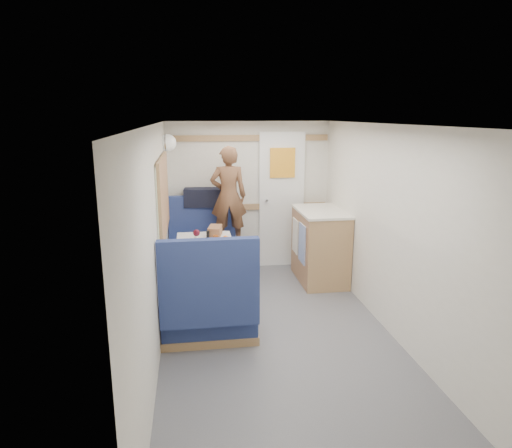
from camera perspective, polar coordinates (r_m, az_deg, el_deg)
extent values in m
plane|color=#515156|center=(4.45, 2.97, -14.45)|extent=(4.50, 4.50, 0.00)
plane|color=silver|center=(3.93, 3.34, 12.27)|extent=(4.50, 4.50, 0.00)
cube|color=silver|center=(6.24, -0.89, 3.54)|extent=(2.20, 0.02, 2.00)
cube|color=silver|center=(4.01, -12.47, -2.49)|extent=(0.02, 4.50, 2.00)
cube|color=silver|center=(4.42, 17.28, -1.30)|extent=(0.02, 4.50, 2.00)
cube|color=#956643|center=(6.25, -0.86, 2.16)|extent=(2.15, 0.02, 0.08)
cube|color=#956643|center=(6.14, -0.89, 10.70)|extent=(2.15, 0.02, 0.08)
cube|color=#9DA38A|center=(4.93, -11.58, 3.51)|extent=(0.04, 1.30, 0.72)
cube|color=white|center=(6.30, 3.22, 2.96)|extent=(0.62, 0.04, 1.86)
cube|color=yellow|center=(6.19, 3.33, 7.65)|extent=(0.34, 0.03, 0.40)
cylinder|color=silver|center=(6.21, 1.31, 3.01)|extent=(0.04, 0.10, 0.04)
cube|color=white|center=(5.04, -6.41, -2.48)|extent=(0.62, 0.92, 0.04)
cylinder|color=silver|center=(5.15, -6.30, -6.22)|extent=(0.08, 0.08, 0.66)
cylinder|color=silver|center=(5.27, -6.21, -9.65)|extent=(0.36, 0.36, 0.03)
cube|color=navy|center=(5.95, -6.55, -4.76)|extent=(0.88, 0.50, 0.45)
cube|color=navy|center=(6.10, -6.74, -0.15)|extent=(0.88, 0.10, 0.80)
cube|color=#956643|center=(6.01, -6.50, -6.44)|extent=(0.90, 0.52, 0.08)
cube|color=navy|center=(4.46, -5.89, -11.20)|extent=(0.88, 0.50, 0.45)
cube|color=navy|center=(4.04, -5.86, -7.37)|extent=(0.88, 0.10, 0.80)
cube|color=#956643|center=(4.54, -5.83, -13.32)|extent=(0.90, 0.52, 0.08)
cube|color=#956643|center=(6.09, -6.81, 2.04)|extent=(0.90, 0.14, 0.04)
sphere|color=white|center=(5.71, -10.95, 9.95)|extent=(0.20, 0.20, 0.20)
cube|color=#956643|center=(5.86, 7.99, -2.78)|extent=(0.54, 0.90, 0.90)
cube|color=silver|center=(5.75, 8.14, 1.57)|extent=(0.56, 0.92, 0.03)
cube|color=#5972B2|center=(5.60, 5.78, -2.44)|extent=(0.01, 0.30, 0.48)
cube|color=silver|center=(5.93, 4.95, -1.49)|extent=(0.01, 0.28, 0.44)
imported|color=brown|center=(5.78, -3.46, 3.52)|extent=(0.47, 0.31, 1.26)
cube|color=black|center=(6.07, -6.62, 3.34)|extent=(0.51, 0.28, 0.24)
cube|color=white|center=(4.89, -5.18, -2.62)|extent=(0.36, 0.40, 0.02)
sphere|color=#E05E09|center=(4.94, -3.82, -1.87)|extent=(0.07, 0.07, 0.07)
cube|color=#E6D885|center=(4.90, -5.59, -2.29)|extent=(0.10, 0.06, 0.03)
cylinder|color=white|center=(4.95, -7.41, -2.53)|extent=(0.06, 0.06, 0.01)
cylinder|color=white|center=(4.94, -7.43, -1.95)|extent=(0.01, 0.01, 0.10)
sphere|color=#460715|center=(4.92, -7.45, -1.11)|extent=(0.08, 0.08, 0.08)
cylinder|color=white|center=(4.66, -7.96, -2.86)|extent=(0.07, 0.07, 0.12)
cylinder|color=brown|center=(4.97, -5.08, -1.92)|extent=(0.06, 0.06, 0.09)
cylinder|color=black|center=(5.15, -6.03, -1.36)|extent=(0.04, 0.04, 0.09)
cylinder|color=white|center=(5.05, -7.52, -1.72)|extent=(0.04, 0.04, 0.09)
cube|color=olive|center=(5.29, -5.14, -0.86)|extent=(0.19, 0.28, 0.11)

